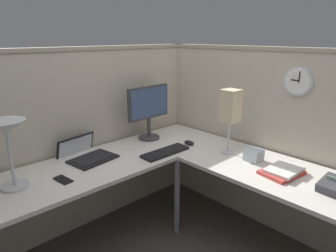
% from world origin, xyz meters
% --- Properties ---
extents(ground_plane, '(6.80, 6.80, 0.00)m').
position_xyz_m(ground_plane, '(0.00, 0.00, 0.00)').
color(ground_plane, '#4C443D').
extents(cubicle_wall_back, '(2.57, 0.12, 1.58)m').
position_xyz_m(cubicle_wall_back, '(-0.36, 0.87, 0.79)').
color(cubicle_wall_back, '#B7AD99').
rests_on(cubicle_wall_back, ground).
extents(cubicle_wall_right, '(0.12, 2.37, 1.58)m').
position_xyz_m(cubicle_wall_right, '(0.87, -0.27, 0.79)').
color(cubicle_wall_right, '#B7AD99').
rests_on(cubicle_wall_right, ground).
extents(desk, '(2.35, 2.15, 0.73)m').
position_xyz_m(desk, '(-0.15, -0.05, 0.63)').
color(desk, beige).
rests_on(desk, ground).
extents(monitor, '(0.46, 0.20, 0.50)m').
position_xyz_m(monitor, '(0.26, 0.64, 1.02)').
color(monitor, '#38383D').
rests_on(monitor, desk).
extents(laptop, '(0.39, 0.43, 0.22)m').
position_xyz_m(laptop, '(-0.40, 0.64, 0.75)').
color(laptop, black).
rests_on(laptop, desk).
extents(keyboard, '(0.43, 0.14, 0.02)m').
position_xyz_m(keyboard, '(0.12, 0.26, 0.74)').
color(keyboard, black).
rests_on(keyboard, desk).
extents(computer_mouse, '(0.06, 0.10, 0.03)m').
position_xyz_m(computer_mouse, '(0.42, 0.27, 0.75)').
color(computer_mouse, black).
rests_on(computer_mouse, desk).
extents(desk_lamp_dome, '(0.24, 0.24, 0.44)m').
position_xyz_m(desk_lamp_dome, '(-0.97, 0.50, 1.09)').
color(desk_lamp_dome, '#B7BABF').
rests_on(desk_lamp_dome, desk).
extents(cell_phone, '(0.09, 0.15, 0.01)m').
position_xyz_m(cell_phone, '(-0.71, 0.38, 0.73)').
color(cell_phone, black).
rests_on(cell_phone, desk).
extents(book_stack, '(0.31, 0.25, 0.04)m').
position_xyz_m(book_stack, '(0.46, -0.59, 0.75)').
color(book_stack, '#BF3F38').
rests_on(book_stack, desk).
extents(desk_lamp_paper, '(0.13, 0.13, 0.53)m').
position_xyz_m(desk_lamp_paper, '(0.51, -0.09, 1.11)').
color(desk_lamp_paper, '#B7BABF').
rests_on(desk_lamp_paper, desk).
extents(tissue_box, '(0.12, 0.12, 0.09)m').
position_xyz_m(tissue_box, '(0.52, -0.32, 0.78)').
color(tissue_box, silver).
rests_on(tissue_box, desk).
extents(wall_clock, '(0.04, 0.22, 0.22)m').
position_xyz_m(wall_clock, '(0.82, -0.47, 1.33)').
color(wall_clock, '#B7BABF').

